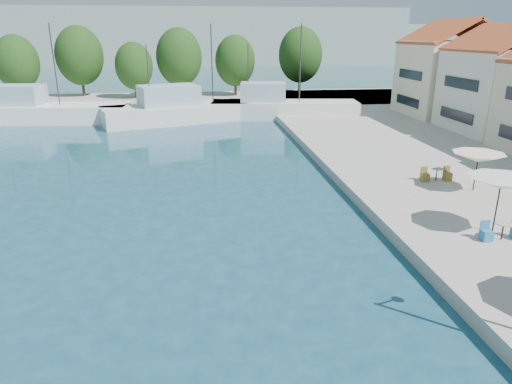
{
  "coord_description": "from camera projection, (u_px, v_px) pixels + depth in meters",
  "views": [
    {
      "loc": [
        -2.26,
        5.02,
        8.73
      ],
      "look_at": [
        0.42,
        26.0,
        1.4
      ],
      "focal_mm": 32.0,
      "sensor_mm": 36.0,
      "label": 1
    }
  ],
  "objects": [
    {
      "name": "quay_far",
      "position": [
        154.0,
        102.0,
        60.16
      ],
      "size": [
        90.0,
        16.0,
        0.6
      ],
      "primitive_type": "cube",
      "color": "#A29B93",
      "rests_on": "ground"
    },
    {
      "name": "hill_west",
      "position": [
        105.0,
        37.0,
        142.18
      ],
      "size": [
        180.0,
        40.0,
        16.0
      ],
      "primitive_type": "cube",
      "color": "gray",
      "rests_on": "ground"
    },
    {
      "name": "hill_east",
      "position": [
        309.0,
        42.0,
        169.95
      ],
      "size": [
        140.0,
        40.0,
        12.0
      ],
      "primitive_type": "cube",
      "color": "gray",
      "rests_on": "ground"
    },
    {
      "name": "building_05",
      "position": [
        506.0,
        77.0,
        38.93
      ],
      "size": [
        8.4,
        8.8,
        9.7
      ],
      "color": "silver",
      "rests_on": "quay_right"
    },
    {
      "name": "building_06",
      "position": [
        451.0,
        67.0,
        47.29
      ],
      "size": [
        9.0,
        8.8,
        10.2
      ],
      "color": "beige",
      "rests_on": "quay_right"
    },
    {
      "name": "trawler_02",
      "position": [
        40.0,
        112.0,
        47.61
      ],
      "size": [
        17.79,
        6.15,
        10.2
      ],
      "rotation": [
        0.0,
        0.0,
        -0.09
      ],
      "color": "white",
      "rests_on": "ground"
    },
    {
      "name": "trawler_03",
      "position": [
        192.0,
        111.0,
        48.36
      ],
      "size": [
        19.95,
        10.87,
        10.2
      ],
      "rotation": [
        0.0,
        0.0,
        0.32
      ],
      "color": "silver",
      "rests_on": "ground"
    },
    {
      "name": "trawler_04",
      "position": [
        281.0,
        108.0,
        49.99
      ],
      "size": [
        16.28,
        6.22,
        10.2
      ],
      "rotation": [
        0.0,
        0.0,
        -0.14
      ],
      "color": "silver",
      "rests_on": "ground"
    },
    {
      "name": "tree_03",
      "position": [
        17.0,
        62.0,
        58.46
      ],
      "size": [
        5.52,
        5.52,
        8.18
      ],
      "color": "#3F2B19",
      "rests_on": "quay_far"
    },
    {
      "name": "tree_04",
      "position": [
        79.0,
        56.0,
        61.8
      ],
      "size": [
        6.29,
        6.29,
        9.31
      ],
      "color": "#3F2B19",
      "rests_on": "quay_far"
    },
    {
      "name": "tree_05",
      "position": [
        134.0,
        66.0,
        60.0
      ],
      "size": [
        4.9,
        4.9,
        7.25
      ],
      "color": "#3F2B19",
      "rests_on": "quay_far"
    },
    {
      "name": "tree_06",
      "position": [
        179.0,
        57.0,
        61.31
      ],
      "size": [
        6.11,
        6.11,
        9.04
      ],
      "color": "#3F2B19",
      "rests_on": "quay_far"
    },
    {
      "name": "tree_07",
      "position": [
        235.0,
        61.0,
        62.57
      ],
      "size": [
        5.48,
        5.48,
        8.11
      ],
      "color": "#3F2B19",
      "rests_on": "quay_far"
    },
    {
      "name": "tree_08",
      "position": [
        300.0,
        55.0,
        65.28
      ],
      "size": [
        6.24,
        6.24,
        9.23
      ],
      "color": "#3F2B19",
      "rests_on": "quay_far"
    },
    {
      "name": "umbrella_white",
      "position": [
        501.0,
        183.0,
        19.15
      ],
      "size": [
        2.76,
        2.76,
        2.46
      ],
      "color": "black",
      "rests_on": "quay_right"
    },
    {
      "name": "umbrella_cream",
      "position": [
        478.0,
        157.0,
        24.49
      ],
      "size": [
        2.77,
        2.77,
        2.12
      ],
      "color": "black",
      "rests_on": "quay_right"
    },
    {
      "name": "cafe_table_02",
      "position": [
        502.0,
        233.0,
        18.96
      ],
      "size": [
        1.82,
        0.7,
        0.76
      ],
      "color": "black",
      "rests_on": "quay_right"
    },
    {
      "name": "cafe_table_03",
      "position": [
        436.0,
        176.0,
        26.63
      ],
      "size": [
        1.82,
        0.7,
        0.76
      ],
      "color": "black",
      "rests_on": "quay_right"
    }
  ]
}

